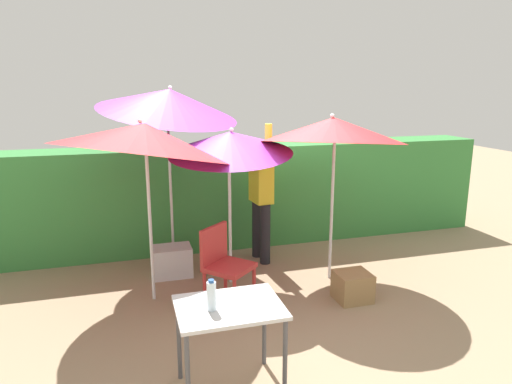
{
  "coord_description": "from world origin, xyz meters",
  "views": [
    {
      "loc": [
        -1.48,
        -4.82,
        2.35
      ],
      "look_at": [
        0.0,
        0.3,
        1.1
      ],
      "focal_mm": 32.13,
      "sensor_mm": 36.0,
      "label": 1
    }
  ],
  "objects_px": {
    "umbrella_orange": "(333,130)",
    "chair_plastic": "(224,262)",
    "cooler_box": "(172,261)",
    "umbrella_navy": "(143,139)",
    "folding_table": "(229,316)",
    "bottle_water": "(211,296)",
    "umbrella_rainbow": "(169,102)",
    "crate_cardboard": "(353,286)",
    "umbrella_yellow": "(230,143)",
    "person_vendor": "(261,194)"
  },
  "relations": [
    {
      "from": "umbrella_yellow",
      "to": "umbrella_navy",
      "type": "distance_m",
      "value": 0.99
    },
    {
      "from": "cooler_box",
      "to": "crate_cardboard",
      "type": "bearing_deg",
      "value": -33.91
    },
    {
      "from": "umbrella_navy",
      "to": "person_vendor",
      "type": "relative_size",
      "value": 1.19
    },
    {
      "from": "chair_plastic",
      "to": "umbrella_yellow",
      "type": "bearing_deg",
      "value": 69.29
    },
    {
      "from": "person_vendor",
      "to": "crate_cardboard",
      "type": "distance_m",
      "value": 1.76
    },
    {
      "from": "person_vendor",
      "to": "crate_cardboard",
      "type": "height_order",
      "value": "person_vendor"
    },
    {
      "from": "umbrella_yellow",
      "to": "umbrella_navy",
      "type": "xyz_separation_m",
      "value": [
        -0.97,
        -0.18,
        0.1
      ]
    },
    {
      "from": "umbrella_navy",
      "to": "cooler_box",
      "type": "bearing_deg",
      "value": 62.83
    },
    {
      "from": "umbrella_navy",
      "to": "folding_table",
      "type": "bearing_deg",
      "value": -74.9
    },
    {
      "from": "folding_table",
      "to": "chair_plastic",
      "type": "bearing_deg",
      "value": 79.53
    },
    {
      "from": "umbrella_orange",
      "to": "bottle_water",
      "type": "relative_size",
      "value": 8.86
    },
    {
      "from": "umbrella_rainbow",
      "to": "person_vendor",
      "type": "height_order",
      "value": "umbrella_rainbow"
    },
    {
      "from": "chair_plastic",
      "to": "cooler_box",
      "type": "relative_size",
      "value": 1.87
    },
    {
      "from": "umbrella_yellow",
      "to": "chair_plastic",
      "type": "relative_size",
      "value": 2.2
    },
    {
      "from": "umbrella_rainbow",
      "to": "umbrella_orange",
      "type": "xyz_separation_m",
      "value": [
        1.76,
        -1.14,
        -0.31
      ]
    },
    {
      "from": "umbrella_orange",
      "to": "cooler_box",
      "type": "relative_size",
      "value": 4.47
    },
    {
      "from": "umbrella_yellow",
      "to": "umbrella_navy",
      "type": "height_order",
      "value": "umbrella_navy"
    },
    {
      "from": "umbrella_rainbow",
      "to": "cooler_box",
      "type": "xyz_separation_m",
      "value": [
        -0.09,
        -0.53,
        -1.95
      ]
    },
    {
      "from": "umbrella_yellow",
      "to": "bottle_water",
      "type": "relative_size",
      "value": 8.15
    },
    {
      "from": "umbrella_orange",
      "to": "crate_cardboard",
      "type": "bearing_deg",
      "value": -89.95
    },
    {
      "from": "umbrella_orange",
      "to": "umbrella_navy",
      "type": "xyz_separation_m",
      "value": [
        -2.15,
        0.03,
        -0.03
      ]
    },
    {
      "from": "umbrella_rainbow",
      "to": "cooler_box",
      "type": "distance_m",
      "value": 2.03
    },
    {
      "from": "umbrella_navy",
      "to": "folding_table",
      "type": "xyz_separation_m",
      "value": [
        0.49,
        -1.81,
        -1.16
      ]
    },
    {
      "from": "umbrella_rainbow",
      "to": "crate_cardboard",
      "type": "height_order",
      "value": "umbrella_rainbow"
    },
    {
      "from": "umbrella_rainbow",
      "to": "person_vendor",
      "type": "distance_m",
      "value": 1.69
    },
    {
      "from": "umbrella_orange",
      "to": "chair_plastic",
      "type": "distance_m",
      "value": 1.97
    },
    {
      "from": "umbrella_navy",
      "to": "umbrella_rainbow",
      "type": "bearing_deg",
      "value": 70.75
    },
    {
      "from": "cooler_box",
      "to": "folding_table",
      "type": "bearing_deg",
      "value": -85.37
    },
    {
      "from": "umbrella_navy",
      "to": "folding_table",
      "type": "height_order",
      "value": "umbrella_navy"
    },
    {
      "from": "umbrella_rainbow",
      "to": "chair_plastic",
      "type": "relative_size",
      "value": 2.86
    },
    {
      "from": "umbrella_rainbow",
      "to": "bottle_water",
      "type": "xyz_separation_m",
      "value": [
        -0.04,
        -2.95,
        -1.3
      ]
    },
    {
      "from": "person_vendor",
      "to": "cooler_box",
      "type": "relative_size",
      "value": 3.96
    },
    {
      "from": "umbrella_navy",
      "to": "chair_plastic",
      "type": "bearing_deg",
      "value": -29.11
    },
    {
      "from": "umbrella_orange",
      "to": "chair_plastic",
      "type": "xyz_separation_m",
      "value": [
        -1.4,
        -0.38,
        -1.32
      ]
    },
    {
      "from": "umbrella_orange",
      "to": "person_vendor",
      "type": "bearing_deg",
      "value": 127.65
    },
    {
      "from": "umbrella_yellow",
      "to": "folding_table",
      "type": "bearing_deg",
      "value": -103.62
    },
    {
      "from": "umbrella_navy",
      "to": "chair_plastic",
      "type": "distance_m",
      "value": 1.55
    },
    {
      "from": "umbrella_orange",
      "to": "cooler_box",
      "type": "distance_m",
      "value": 2.55
    },
    {
      "from": "umbrella_yellow",
      "to": "cooler_box",
      "type": "xyz_separation_m",
      "value": [
        -0.67,
        0.4,
        -1.52
      ]
    },
    {
      "from": "umbrella_rainbow",
      "to": "umbrella_yellow",
      "type": "xyz_separation_m",
      "value": [
        0.58,
        -0.93,
        -0.44
      ]
    },
    {
      "from": "umbrella_orange",
      "to": "folding_table",
      "type": "bearing_deg",
      "value": -133.06
    },
    {
      "from": "umbrella_orange",
      "to": "folding_table",
      "type": "xyz_separation_m",
      "value": [
        -1.66,
        -1.78,
        -1.2
      ]
    },
    {
      "from": "umbrella_orange",
      "to": "person_vendor",
      "type": "distance_m",
      "value": 1.37
    },
    {
      "from": "umbrella_rainbow",
      "to": "folding_table",
      "type": "bearing_deg",
      "value": -88.0
    },
    {
      "from": "umbrella_navy",
      "to": "umbrella_yellow",
      "type": "bearing_deg",
      "value": 10.25
    },
    {
      "from": "bottle_water",
      "to": "umbrella_orange",
      "type": "bearing_deg",
      "value": 45.18
    },
    {
      "from": "crate_cardboard",
      "to": "bottle_water",
      "type": "bearing_deg",
      "value": -146.92
    },
    {
      "from": "chair_plastic",
      "to": "umbrella_navy",
      "type": "bearing_deg",
      "value": 150.89
    },
    {
      "from": "cooler_box",
      "to": "folding_table",
      "type": "height_order",
      "value": "folding_table"
    },
    {
      "from": "umbrella_yellow",
      "to": "cooler_box",
      "type": "relative_size",
      "value": 4.12
    }
  ]
}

